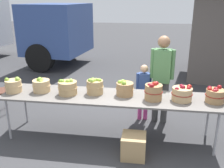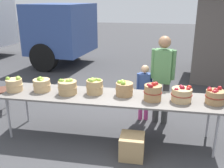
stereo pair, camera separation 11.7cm
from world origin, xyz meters
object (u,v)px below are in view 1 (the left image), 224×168
(market_table, at_px, (109,98))
(child_customer, at_px, (144,88))
(vendor_adult, at_px, (162,73))
(apple_basket_red_2, at_px, (215,95))
(apple_basket_red_0, at_px, (153,91))
(apple_basket_red_1, at_px, (182,94))
(apple_basket_green_4, at_px, (125,88))
(apple_basket_green_0, at_px, (14,85))
(apple_basket_green_1, at_px, (41,85))
(apple_basket_green_3, at_px, (95,86))
(apple_basket_green_2, at_px, (68,87))
(produce_crate, at_px, (134,146))

(market_table, height_order, child_customer, child_customer)
(market_table, xyz_separation_m, vendor_adult, (0.85, 0.71, 0.24))
(apple_basket_red_2, bearing_deg, apple_basket_red_0, -177.69)
(apple_basket_red_0, relative_size, apple_basket_red_1, 0.92)
(apple_basket_green_4, height_order, apple_basket_red_1, apple_basket_green_4)
(apple_basket_green_0, xyz_separation_m, apple_basket_green_1, (0.45, 0.08, -0.00))
(apple_basket_green_0, relative_size, vendor_adult, 0.17)
(vendor_adult, bearing_deg, apple_basket_green_3, 38.22)
(apple_basket_red_2, height_order, vendor_adult, vendor_adult)
(apple_basket_red_0, relative_size, apple_basket_red_2, 1.01)
(market_table, height_order, apple_basket_green_1, apple_basket_green_1)
(market_table, distance_m, apple_basket_green_2, 0.70)
(apple_basket_red_0, bearing_deg, market_table, 175.59)
(apple_basket_green_4, height_order, child_customer, child_customer)
(child_customer, bearing_deg, produce_crate, 79.07)
(apple_basket_green_0, bearing_deg, market_table, 1.73)
(apple_basket_green_3, xyz_separation_m, apple_basket_green_4, (0.49, 0.00, -0.01))
(apple_basket_red_1, bearing_deg, apple_basket_green_0, -179.38)
(apple_basket_red_0, bearing_deg, apple_basket_green_1, 177.38)
(apple_basket_red_2, relative_size, produce_crate, 0.83)
(apple_basket_green_2, height_order, vendor_adult, vendor_adult)
(apple_basket_green_0, relative_size, apple_basket_red_1, 0.88)
(apple_basket_green_4, xyz_separation_m, apple_basket_red_0, (0.46, -0.12, 0.02))
(apple_basket_green_3, xyz_separation_m, apple_basket_red_0, (0.95, -0.12, 0.01))
(market_table, relative_size, apple_basket_green_1, 11.66)
(market_table, bearing_deg, produce_crate, -48.29)
(child_customer, xyz_separation_m, produce_crate, (-0.09, -1.26, -0.46))
(apple_basket_red_0, xyz_separation_m, apple_basket_red_1, (0.43, 0.03, -0.03))
(apple_basket_red_1, bearing_deg, apple_basket_red_0, -175.41)
(apple_basket_green_2, distance_m, apple_basket_green_3, 0.44)
(apple_basket_green_4, relative_size, produce_crate, 0.83)
(apple_basket_green_1, relative_size, vendor_adult, 0.18)
(apple_basket_green_3, height_order, produce_crate, apple_basket_green_3)
(vendor_adult, height_order, produce_crate, vendor_adult)
(child_customer, distance_m, produce_crate, 1.34)
(apple_basket_green_2, distance_m, produce_crate, 1.40)
(vendor_adult, distance_m, produce_crate, 1.50)
(market_table, bearing_deg, apple_basket_green_1, 178.46)
(apple_basket_red_0, bearing_deg, apple_basket_red_1, 4.59)
(apple_basket_green_2, bearing_deg, apple_basket_red_0, -1.33)
(apple_basket_red_1, bearing_deg, apple_basket_green_4, 174.33)
(vendor_adult, distance_m, child_customer, 0.45)
(apple_basket_green_0, height_order, apple_basket_red_1, apple_basket_green_0)
(produce_crate, bearing_deg, apple_basket_green_4, 109.66)
(market_table, xyz_separation_m, apple_basket_green_3, (-0.25, 0.07, 0.16))
(apple_basket_red_1, bearing_deg, apple_basket_green_3, 176.37)
(market_table, distance_m, child_customer, 0.93)
(apple_basket_red_0, bearing_deg, produce_crate, -119.89)
(apple_basket_green_2, bearing_deg, child_customer, 32.94)
(apple_basket_green_2, xyz_separation_m, apple_basket_red_1, (1.81, 0.00, -0.01))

